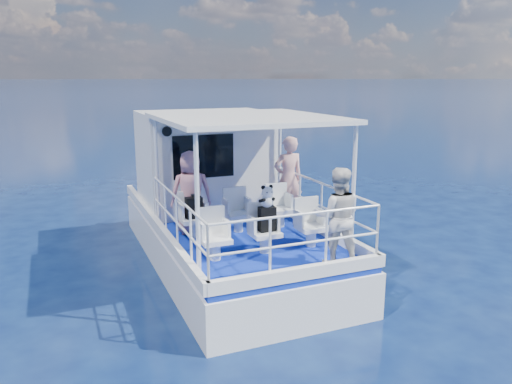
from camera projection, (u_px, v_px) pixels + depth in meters
ground at (242, 278)px, 9.81m from camera, size 2000.00×2000.00×0.00m
hull at (226, 261)px, 10.71m from camera, size 3.00×7.00×1.60m
deck at (225, 223)px, 10.52m from camera, size 2.90×6.90×0.10m
cabin at (206, 160)px, 11.43m from camera, size 2.85×2.00×2.20m
canopy at (245, 118)px, 8.92m from camera, size 3.00×3.20×0.08m
canopy_posts at (247, 181)px, 9.13m from camera, size 2.77×2.97×2.20m
railings at (253, 217)px, 8.98m from camera, size 2.84×3.59×1.00m
seat_port_fwd at (194, 227)px, 9.41m from camera, size 0.48×0.46×0.38m
seat_center_fwd at (238, 222)px, 9.74m from camera, size 0.48×0.46×0.38m
seat_stbd_fwd at (280, 217)px, 10.08m from camera, size 0.48×0.46×0.38m
seat_port_aft at (215, 249)px, 8.24m from camera, size 0.48×0.46×0.38m
seat_center_aft at (265, 242)px, 8.57m from camera, size 0.48×0.46×0.38m
seat_stbd_aft at (311, 236)px, 8.91m from camera, size 0.48×0.46×0.38m
passenger_port_fwd at (191, 192)px, 9.52m from camera, size 0.66×0.51×1.61m
passenger_stbd_fwd at (288, 179)px, 10.38m from camera, size 0.65×0.43×1.77m
passenger_stbd_aft at (337, 216)px, 7.93m from camera, size 0.95×0.87×1.58m
backpack_port at (194, 208)px, 9.29m from camera, size 0.31×0.17×0.40m
backpack_center at (267, 219)px, 8.50m from camera, size 0.28×0.16×0.43m
compact_camera at (194, 196)px, 9.25m from camera, size 0.10×0.06×0.06m
panda at (267, 196)px, 8.40m from camera, size 0.24×0.20×0.38m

